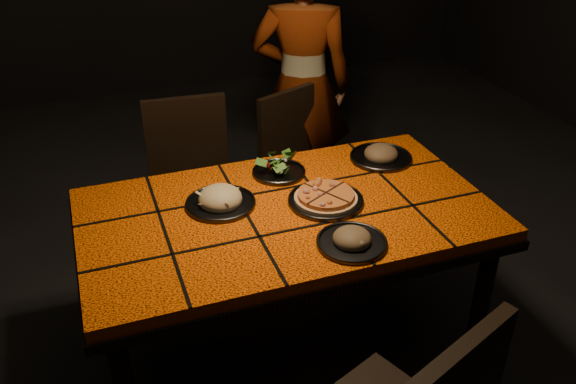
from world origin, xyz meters
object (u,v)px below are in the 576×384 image
object	(u,v)px
chair_far_right	(298,158)
plate_pizza	(326,198)
chair_far_left	(192,177)
plate_pasta	(220,200)
dining_table	(286,225)
diner	(302,87)

from	to	relation	value
chair_far_right	plate_pizza	size ratio (longest dim) A/B	2.46
chair_far_left	plate_pasta	distance (m)	0.72
dining_table	chair_far_right	size ratio (longest dim) A/B	1.91
dining_table	chair_far_left	size ratio (longest dim) A/B	1.77
chair_far_left	plate_pizza	xyz separation A→B (m)	(0.39, -0.80, 0.24)
plate_pasta	plate_pizza	bearing A→B (deg)	-17.01
dining_table	plate_pizza	bearing A→B (deg)	-2.96
chair_far_right	plate_pasta	bearing A→B (deg)	-151.51
plate_pasta	dining_table	bearing A→B (deg)	-25.71
diner	plate_pasta	world-z (taller)	diner
plate_pizza	plate_pasta	size ratio (longest dim) A/B	1.23
chair_far_left	chair_far_right	xyz separation A→B (m)	(0.61, 0.08, -0.04)
chair_far_left	chair_far_right	distance (m)	0.62
chair_far_right	chair_far_left	bearing A→B (deg)	165.57
plate_pizza	plate_pasta	distance (m)	0.42
diner	chair_far_right	bearing A→B (deg)	89.37
chair_far_right	diner	bearing A→B (deg)	43.17
dining_table	plate_pasta	xyz separation A→B (m)	(-0.24, 0.11, 0.10)
chair_far_left	diner	bearing A→B (deg)	30.54
chair_far_right	diner	xyz separation A→B (m)	(0.13, 0.28, 0.30)
chair_far_right	dining_table	bearing A→B (deg)	-135.92
diner	plate_pizza	bearing A→B (deg)	97.35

